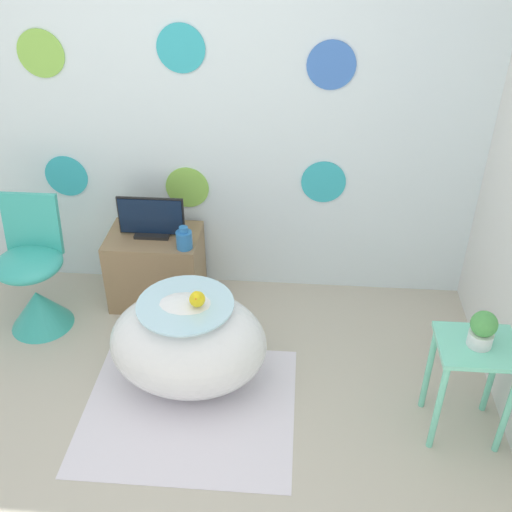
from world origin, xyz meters
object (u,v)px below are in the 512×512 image
at_px(bathtub, 188,343).
at_px(chair, 35,287).
at_px(tv, 151,219).
at_px(vase, 184,239).
at_px(potted_plant_left, 483,329).

xyz_separation_m(bathtub, chair, (-1.01, 0.43, -0.01)).
bearing_deg(bathtub, tv, 114.37).
bearing_deg(vase, potted_plant_left, -28.45).
relative_size(chair, vase, 5.76).
xyz_separation_m(chair, tv, (0.67, 0.32, 0.32)).
bearing_deg(vase, chair, -167.90).
height_order(bathtub, chair, chair).
bearing_deg(tv, chair, -154.37).
bearing_deg(bathtub, potted_plant_left, -8.11).
bearing_deg(tv, potted_plant_left, -28.66).
bearing_deg(vase, bathtub, -79.23).
relative_size(tv, vase, 2.84).
bearing_deg(chair, potted_plant_left, -14.73).
xyz_separation_m(bathtub, vase, (-0.12, 0.63, 0.26)).
bearing_deg(tv, bathtub, -65.63).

